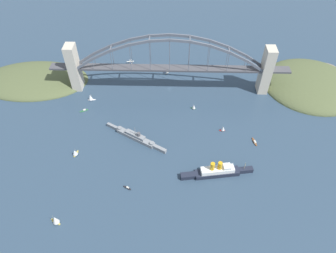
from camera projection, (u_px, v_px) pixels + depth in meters
ground_plane at (169, 89)px, 420.77m from camera, size 1400.00×1400.00×0.00m
harbor_arch_bridge at (170, 67)px, 395.92m from camera, size 307.90×18.56×78.86m
headland_west_shore at (311, 85)px, 427.08m from camera, size 130.09×125.64×27.24m
headland_east_shore at (36, 80)px, 434.27m from camera, size 151.05×91.84×20.72m
ocean_liner at (217, 171)px, 318.18m from camera, size 76.16×17.20×19.25m
naval_cruiser at (136, 137)px, 354.22m from camera, size 72.71×44.06×18.01m
seaplane_taxiing_near_bridge at (130, 62)px, 461.77m from camera, size 10.99×8.65×5.10m
seaplane_second_in_formation at (166, 72)px, 444.48m from camera, size 8.67×8.71×5.08m
small_boat_0 at (194, 107)px, 390.11m from camera, size 6.57×5.14×7.04m
small_boat_1 at (90, 97)px, 401.11m from camera, size 10.01×6.06×9.67m
small_boat_2 at (223, 129)px, 363.14m from camera, size 7.03×3.91×7.55m
small_boat_3 at (75, 152)px, 337.14m from camera, size 6.30×9.45×8.82m
small_boat_4 at (84, 110)px, 389.22m from camera, size 10.22×6.37×2.27m
small_boat_5 at (255, 142)px, 352.37m from camera, size 4.26×12.32×2.30m
small_boat_6 at (55, 220)px, 280.31m from camera, size 10.06×7.97×11.83m
small_boat_7 at (127, 188)px, 309.36m from camera, size 8.17×5.08×2.55m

